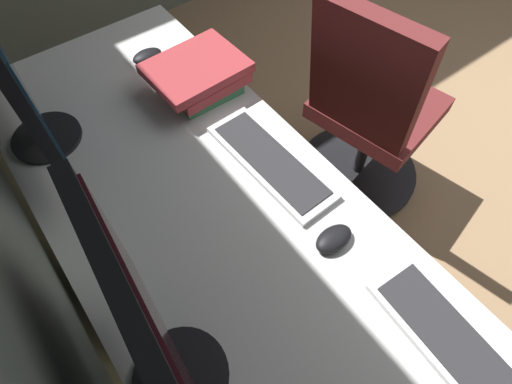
{
  "coord_description": "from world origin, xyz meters",
  "views": [
    {
      "loc": [
        -0.27,
        2.22,
        1.66
      ],
      "look_at": [
        0.11,
        1.94,
        0.95
      ],
      "focal_mm": 29.22,
      "sensor_mm": 36.0,
      "label": 1
    }
  ],
  "objects_px": {
    "monitor_secondary": "(4,67)",
    "keyboard_main": "(271,162)",
    "mouse_spare": "(147,56)",
    "office_chair": "(368,118)",
    "keyboard_spare": "(457,347)",
    "book_stack_near": "(199,75)",
    "mouse_main": "(334,239)",
    "drawer_pedestal": "(209,271)",
    "monitor_primary": "(158,344)"
  },
  "relations": [
    {
      "from": "monitor_secondary",
      "to": "book_stack_near",
      "type": "distance_m",
      "value": 0.53
    },
    {
      "from": "office_chair",
      "to": "keyboard_main",
      "type": "bearing_deg",
      "value": 100.54
    },
    {
      "from": "monitor_secondary",
      "to": "keyboard_main",
      "type": "height_order",
      "value": "monitor_secondary"
    },
    {
      "from": "keyboard_main",
      "to": "mouse_main",
      "type": "xyz_separation_m",
      "value": [
        -0.29,
        0.03,
        0.01
      ]
    },
    {
      "from": "keyboard_main",
      "to": "keyboard_spare",
      "type": "xyz_separation_m",
      "value": [
        -0.63,
        -0.01,
        0.0
      ]
    },
    {
      "from": "drawer_pedestal",
      "to": "monitor_primary",
      "type": "xyz_separation_m",
      "value": [
        -0.32,
        0.23,
        0.65
      ]
    },
    {
      "from": "keyboard_main",
      "to": "office_chair",
      "type": "relative_size",
      "value": 0.44
    },
    {
      "from": "monitor_primary",
      "to": "mouse_main",
      "type": "xyz_separation_m",
      "value": [
        0.04,
        -0.46,
        -0.25
      ]
    },
    {
      "from": "monitor_secondary",
      "to": "keyboard_main",
      "type": "xyz_separation_m",
      "value": [
        -0.47,
        -0.47,
        -0.25
      ]
    },
    {
      "from": "office_chair",
      "to": "keyboard_spare",
      "type": "bearing_deg",
      "value": 142.15
    },
    {
      "from": "monitor_primary",
      "to": "keyboard_main",
      "type": "xyz_separation_m",
      "value": [
        0.33,
        -0.49,
        -0.25
      ]
    },
    {
      "from": "keyboard_spare",
      "to": "mouse_main",
      "type": "relative_size",
      "value": 4.11
    },
    {
      "from": "keyboard_spare",
      "to": "keyboard_main",
      "type": "bearing_deg",
      "value": 0.68
    },
    {
      "from": "monitor_primary",
      "to": "keyboard_main",
      "type": "bearing_deg",
      "value": -56.21
    },
    {
      "from": "monitor_secondary",
      "to": "book_stack_near",
      "type": "bearing_deg",
      "value": -100.61
    },
    {
      "from": "mouse_main",
      "to": "book_stack_near",
      "type": "distance_m",
      "value": 0.67
    },
    {
      "from": "keyboard_main",
      "to": "keyboard_spare",
      "type": "distance_m",
      "value": 0.63
    },
    {
      "from": "mouse_main",
      "to": "office_chair",
      "type": "bearing_deg",
      "value": -57.13
    },
    {
      "from": "drawer_pedestal",
      "to": "monitor_secondary",
      "type": "xyz_separation_m",
      "value": [
        0.48,
        0.21,
        0.65
      ]
    },
    {
      "from": "monitor_secondary",
      "to": "drawer_pedestal",
      "type": "bearing_deg",
      "value": -156.31
    },
    {
      "from": "keyboard_main",
      "to": "mouse_spare",
      "type": "bearing_deg",
      "value": 5.54
    },
    {
      "from": "keyboard_spare",
      "to": "mouse_spare",
      "type": "xyz_separation_m",
      "value": [
        1.24,
        0.07,
        0.01
      ]
    },
    {
      "from": "keyboard_spare",
      "to": "monitor_secondary",
      "type": "bearing_deg",
      "value": 23.21
    },
    {
      "from": "drawer_pedestal",
      "to": "mouse_spare",
      "type": "height_order",
      "value": "mouse_spare"
    },
    {
      "from": "monitor_secondary",
      "to": "monitor_primary",
      "type": "bearing_deg",
      "value": 178.24
    },
    {
      "from": "monitor_primary",
      "to": "office_chair",
      "type": "height_order",
      "value": "monitor_primary"
    },
    {
      "from": "drawer_pedestal",
      "to": "monitor_secondary",
      "type": "distance_m",
      "value": 0.83
    },
    {
      "from": "drawer_pedestal",
      "to": "keyboard_spare",
      "type": "relative_size",
      "value": 1.63
    },
    {
      "from": "monitor_secondary",
      "to": "mouse_main",
      "type": "relative_size",
      "value": 5.37
    },
    {
      "from": "monitor_primary",
      "to": "keyboard_spare",
      "type": "relative_size",
      "value": 1.13
    },
    {
      "from": "monitor_primary",
      "to": "monitor_secondary",
      "type": "bearing_deg",
      "value": -1.76
    },
    {
      "from": "keyboard_main",
      "to": "mouse_spare",
      "type": "relative_size",
      "value": 4.08
    },
    {
      "from": "monitor_secondary",
      "to": "mouse_main",
      "type": "xyz_separation_m",
      "value": [
        -0.76,
        -0.44,
        -0.25
      ]
    },
    {
      "from": "monitor_secondary",
      "to": "office_chair",
      "type": "bearing_deg",
      "value": -108.93
    },
    {
      "from": "monitor_secondary",
      "to": "book_stack_near",
      "type": "xyz_separation_m",
      "value": [
        -0.09,
        -0.48,
        -0.21
      ]
    },
    {
      "from": "office_chair",
      "to": "book_stack_near",
      "type": "bearing_deg",
      "value": 64.75
    },
    {
      "from": "monitor_secondary",
      "to": "book_stack_near",
      "type": "height_order",
      "value": "monitor_secondary"
    },
    {
      "from": "monitor_primary",
      "to": "mouse_main",
      "type": "height_order",
      "value": "monitor_primary"
    },
    {
      "from": "drawer_pedestal",
      "to": "keyboard_main",
      "type": "distance_m",
      "value": 0.47
    },
    {
      "from": "mouse_main",
      "to": "mouse_spare",
      "type": "distance_m",
      "value": 0.89
    },
    {
      "from": "monitor_primary",
      "to": "mouse_spare",
      "type": "distance_m",
      "value": 1.06
    },
    {
      "from": "keyboard_spare",
      "to": "mouse_main",
      "type": "distance_m",
      "value": 0.35
    },
    {
      "from": "keyboard_main",
      "to": "book_stack_near",
      "type": "distance_m",
      "value": 0.38
    },
    {
      "from": "monitor_secondary",
      "to": "mouse_main",
      "type": "bearing_deg",
      "value": -149.94
    },
    {
      "from": "mouse_spare",
      "to": "book_stack_near",
      "type": "height_order",
      "value": "book_stack_near"
    },
    {
      "from": "book_stack_near",
      "to": "office_chair",
      "type": "distance_m",
      "value": 0.71
    },
    {
      "from": "drawer_pedestal",
      "to": "mouse_main",
      "type": "xyz_separation_m",
      "value": [
        -0.28,
        -0.23,
        0.4
      ]
    },
    {
      "from": "monitor_primary",
      "to": "monitor_secondary",
      "type": "height_order",
      "value": "monitor_primary"
    },
    {
      "from": "drawer_pedestal",
      "to": "keyboard_spare",
      "type": "distance_m",
      "value": 0.78
    },
    {
      "from": "mouse_spare",
      "to": "office_chair",
      "type": "bearing_deg",
      "value": -127.61
    }
  ]
}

